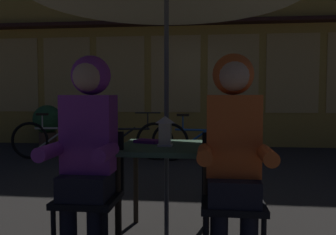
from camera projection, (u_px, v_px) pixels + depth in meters
cafe_table at (167, 158)px, 2.72m from camera, size 0.72×0.72×0.74m
lantern at (165, 130)px, 2.66m from camera, size 0.11×0.11×0.23m
chair_left at (92, 188)px, 2.41m from camera, size 0.40×0.40×0.87m
chair_right at (232, 192)px, 2.31m from camera, size 0.40×0.40×0.87m
person_left_hooded at (88, 137)px, 2.33m from camera, size 0.45×0.56×1.40m
person_right_hooded at (233, 139)px, 2.23m from camera, size 0.45×0.56×1.40m
shopfront_building at (177, 9)px, 7.95m from camera, size 10.00×0.93×6.20m
bicycle_nearest at (59, 139)px, 6.19m from camera, size 1.67×0.30×0.84m
bicycle_second at (125, 140)px, 6.07m from camera, size 1.66×0.35×0.84m
bicycle_third at (199, 142)px, 5.88m from camera, size 1.67×0.25×0.84m
book at (148, 141)px, 2.86m from camera, size 0.23×0.20×0.02m
potted_plant at (47, 123)px, 7.46m from camera, size 0.60×0.60×0.92m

